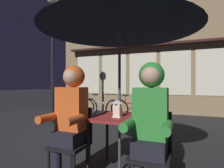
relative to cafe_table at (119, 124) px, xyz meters
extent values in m
cube|color=maroon|center=(0.00, 0.00, 0.08)|extent=(0.72, 0.72, 0.04)
cylinder|color=#2D2319|center=(-0.31, -0.31, -0.29)|extent=(0.04, 0.04, 0.70)
cylinder|color=#2D2319|center=(0.31, -0.31, -0.29)|extent=(0.04, 0.04, 0.70)
cylinder|color=#2D2319|center=(-0.31, 0.31, -0.29)|extent=(0.04, 0.04, 0.70)
cylinder|color=#2D2319|center=(0.31, 0.31, -0.29)|extent=(0.04, 0.04, 0.70)
cylinder|color=#4C4C51|center=(0.00, 0.00, 0.49)|extent=(0.04, 0.04, 2.25)
cone|color=black|center=(0.00, 0.00, 1.42)|extent=(2.10, 2.10, 0.38)
sphere|color=#4C4C51|center=(0.00, 0.00, 1.64)|extent=(0.06, 0.06, 0.06)
cube|color=white|center=(0.00, -0.08, 0.11)|extent=(0.11, 0.11, 0.02)
cube|color=white|center=(0.00, -0.08, 0.20)|extent=(0.09, 0.09, 0.16)
pyramid|color=white|center=(0.00, -0.08, 0.31)|extent=(0.11, 0.11, 0.06)
cube|color=black|center=(-0.48, -0.44, -0.21)|extent=(0.40, 0.40, 0.04)
cylinder|color=black|center=(-0.65, -0.61, -0.43)|extent=(0.03, 0.03, 0.41)
cylinder|color=black|center=(-0.31, -0.27, -0.43)|extent=(0.03, 0.03, 0.41)
cylinder|color=black|center=(-0.65, -0.27, -0.43)|extent=(0.03, 0.03, 0.41)
cube|color=black|center=(-0.48, -0.26, 0.02)|extent=(0.40, 0.03, 0.42)
cube|color=black|center=(0.48, -0.44, -0.21)|extent=(0.40, 0.40, 0.04)
cube|color=black|center=(0.48, -0.26, 0.02)|extent=(0.40, 0.03, 0.42)
cylinder|color=black|center=(-0.39, -0.57, -0.41)|extent=(0.11, 0.11, 0.45)
cylinder|color=black|center=(-0.57, -0.57, -0.41)|extent=(0.11, 0.11, 0.45)
cube|color=black|center=(-0.48, -0.44, -0.11)|extent=(0.32, 0.36, 0.16)
cube|color=#E05B23|center=(-0.48, -0.40, 0.23)|extent=(0.34, 0.22, 0.52)
cylinder|color=#E05B23|center=(-0.30, -0.62, 0.14)|extent=(0.09, 0.30, 0.09)
cylinder|color=#E05B23|center=(-0.66, -0.62, 0.14)|extent=(0.09, 0.30, 0.09)
sphere|color=tan|center=(-0.48, -0.40, 0.62)|extent=(0.21, 0.21, 0.21)
sphere|color=#E05B23|center=(-0.48, -0.35, 0.63)|extent=(0.27, 0.27, 0.27)
cube|color=black|center=(0.48, -0.44, -0.11)|extent=(0.32, 0.36, 0.16)
cube|color=#338C38|center=(0.48, -0.40, 0.23)|extent=(0.34, 0.22, 0.52)
cylinder|color=#338C38|center=(0.66, -0.62, 0.14)|extent=(0.09, 0.30, 0.09)
cylinder|color=#338C38|center=(0.30, -0.62, 0.14)|extent=(0.09, 0.30, 0.09)
sphere|color=tan|center=(0.48, -0.40, 0.62)|extent=(0.21, 0.21, 0.21)
sphere|color=#338C38|center=(0.48, -0.35, 0.63)|extent=(0.27, 0.27, 0.27)
cube|color=#937A56|center=(0.49, 5.40, 2.46)|extent=(10.00, 0.60, 6.20)
cube|color=#EAE5C6|center=(-3.28, 5.09, 0.96)|extent=(1.10, 0.02, 1.70)
cube|color=#EAE5C6|center=(-2.02, 5.09, 0.96)|extent=(1.10, 0.02, 1.70)
cube|color=#EAE5C6|center=(-0.76, 5.09, 0.96)|extent=(1.10, 0.02, 1.70)
cube|color=#EAE5C6|center=(0.49, 5.09, 0.96)|extent=(1.10, 0.02, 1.70)
cube|color=#EAE5C6|center=(1.75, 5.09, 0.96)|extent=(1.10, 0.02, 1.70)
cube|color=#331914|center=(0.49, 4.95, 2.06)|extent=(9.00, 0.36, 0.08)
cylinder|color=black|center=(-2.86, 2.15, 1.16)|extent=(0.10, 0.10, 3.60)
torus|color=black|center=(-2.50, 3.53, -0.31)|extent=(0.66, 0.07, 0.66)
torus|color=black|center=(-3.52, 3.49, -0.31)|extent=(0.66, 0.07, 0.66)
cylinder|color=#ADA89E|center=(-3.01, 3.51, -0.09)|extent=(0.84, 0.06, 0.04)
cylinder|color=#ADA89E|center=(-3.13, 3.51, -0.28)|extent=(0.61, 0.06, 0.44)
cylinder|color=#ADA89E|center=(-3.29, 3.50, 0.03)|extent=(0.02, 0.02, 0.24)
cube|color=black|center=(-3.29, 3.50, 0.16)|extent=(0.20, 0.09, 0.04)
cylinder|color=#ADA89E|center=(-2.62, 3.52, 0.05)|extent=(0.02, 0.02, 0.28)
cylinder|color=black|center=(-2.62, 3.52, 0.19)|extent=(0.44, 0.04, 0.02)
torus|color=black|center=(-1.34, 3.29, -0.31)|extent=(0.65, 0.20, 0.66)
torus|color=black|center=(-2.33, 3.53, -0.31)|extent=(0.65, 0.20, 0.66)
cylinder|color=#ADA89E|center=(-1.84, 3.41, -0.09)|extent=(0.82, 0.23, 0.04)
cylinder|color=#ADA89E|center=(-1.96, 3.43, -0.28)|extent=(0.60, 0.18, 0.44)
cylinder|color=#ADA89E|center=(-2.11, 3.47, 0.03)|extent=(0.02, 0.02, 0.24)
cube|color=black|center=(-2.11, 3.47, 0.16)|extent=(0.21, 0.12, 0.04)
cylinder|color=#ADA89E|center=(-1.46, 3.31, 0.05)|extent=(0.02, 0.02, 0.28)
cylinder|color=black|center=(-1.46, 3.31, 0.19)|extent=(0.43, 0.13, 0.02)
torus|color=black|center=(-0.21, 3.41, -0.31)|extent=(0.66, 0.12, 0.66)
torus|color=black|center=(-1.23, 3.53, -0.31)|extent=(0.66, 0.12, 0.66)
cylinder|color=maroon|center=(-0.72, 3.47, -0.09)|extent=(0.84, 0.13, 0.04)
cylinder|color=maroon|center=(-0.84, 3.49, -0.28)|extent=(0.61, 0.10, 0.44)
cylinder|color=maroon|center=(-1.00, 3.50, 0.03)|extent=(0.02, 0.02, 0.24)
cube|color=black|center=(-1.00, 3.50, 0.16)|extent=(0.21, 0.10, 0.04)
cylinder|color=maroon|center=(-0.33, 3.43, 0.05)|extent=(0.02, 0.02, 0.28)
cylinder|color=black|center=(-0.33, 3.43, 0.19)|extent=(0.44, 0.07, 0.02)
camera|label=1|loc=(0.80, -2.30, 0.53)|focal=29.40mm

